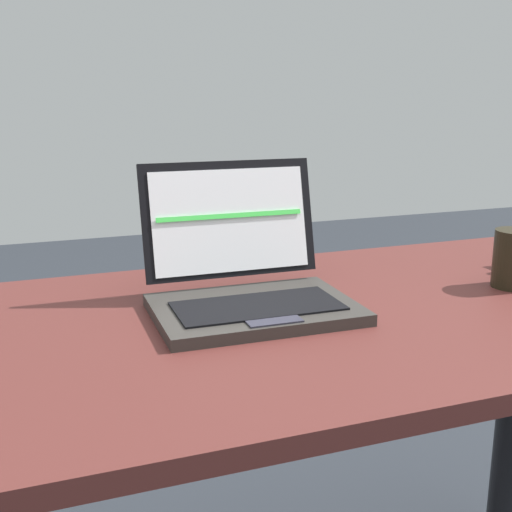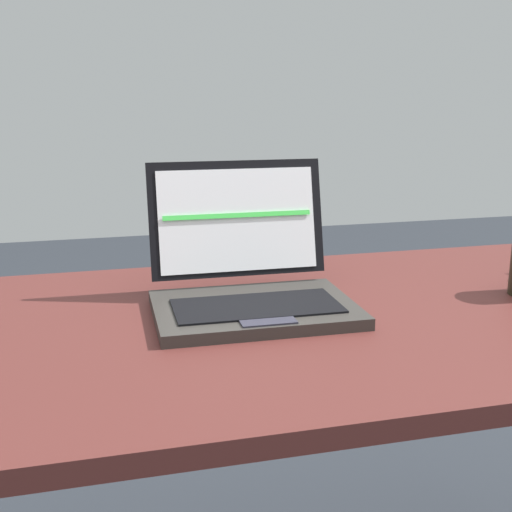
{
  "view_description": "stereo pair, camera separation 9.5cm",
  "coord_description": "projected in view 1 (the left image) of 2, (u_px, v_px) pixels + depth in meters",
  "views": [
    {
      "loc": [
        -0.42,
        -0.85,
        1.06
      ],
      "look_at": [
        -0.1,
        0.01,
        0.83
      ],
      "focal_mm": 46.05,
      "sensor_mm": 36.0,
      "label": 1
    },
    {
      "loc": [
        -0.32,
        -0.88,
        1.06
      ],
      "look_at": [
        -0.1,
        0.01,
        0.83
      ],
      "focal_mm": 46.05,
      "sensor_mm": 36.0,
      "label": 2
    }
  ],
  "objects": [
    {
      "name": "desk",
      "position": [
        316.0,
        397.0,
        1.03
      ],
      "size": [
        1.42,
        0.66,
        0.74
      ],
      "color": "#4E211E",
      "rests_on": "ground"
    },
    {
      "name": "laptop_front",
      "position": [
        247.0,
        281.0,
        1.0
      ],
      "size": [
        0.3,
        0.26,
        0.21
      ],
      "color": "#2F2C29",
      "rests_on": "desk"
    }
  ]
}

